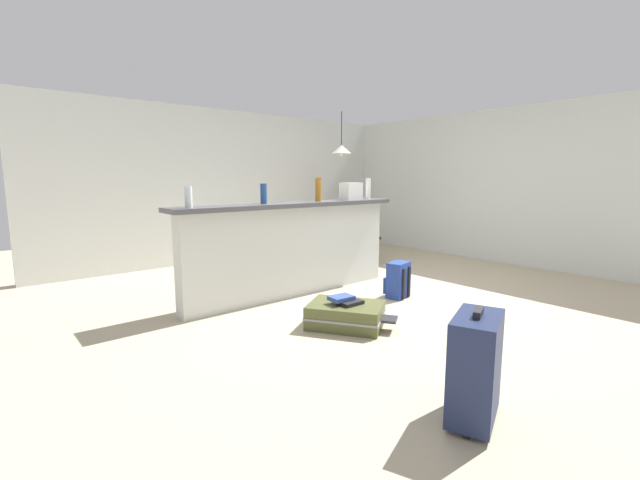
# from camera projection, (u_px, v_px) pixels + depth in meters

# --- Properties ---
(ground_plane) EXTENTS (13.00, 13.00, 0.05)m
(ground_plane) POSITION_uv_depth(u_px,v_px,m) (368.00, 294.00, 5.15)
(ground_plane) COLOR #BCAD8E
(wall_back) EXTENTS (6.60, 0.10, 2.50)m
(wall_back) POSITION_uv_depth(u_px,v_px,m) (241.00, 186.00, 7.27)
(wall_back) COLOR silver
(wall_back) RESTS_ON ground_plane
(wall_right) EXTENTS (0.10, 6.00, 2.50)m
(wall_right) POSITION_uv_depth(u_px,v_px,m) (480.00, 186.00, 7.13)
(wall_right) COLOR silver
(wall_right) RESTS_ON ground_plane
(partition_half_wall) EXTENTS (2.80, 0.20, 1.05)m
(partition_half_wall) POSITION_uv_depth(u_px,v_px,m) (293.00, 251.00, 4.96)
(partition_half_wall) COLOR silver
(partition_half_wall) RESTS_ON ground_plane
(bar_countertop) EXTENTS (2.96, 0.40, 0.05)m
(bar_countertop) POSITION_uv_depth(u_px,v_px,m) (293.00, 205.00, 4.88)
(bar_countertop) COLOR #4C4C51
(bar_countertop) RESTS_ON partition_half_wall
(bottle_clear) EXTENTS (0.07, 0.07, 0.21)m
(bottle_clear) POSITION_uv_depth(u_px,v_px,m) (188.00, 197.00, 3.99)
(bottle_clear) COLOR silver
(bottle_clear) RESTS_ON bar_countertop
(bottle_blue) EXTENTS (0.07, 0.07, 0.22)m
(bottle_blue) POSITION_uv_depth(u_px,v_px,m) (264.00, 194.00, 4.64)
(bottle_blue) COLOR #284C89
(bottle_blue) RESTS_ON bar_countertop
(bottle_amber) EXTENTS (0.07, 0.07, 0.29)m
(bottle_amber) POSITION_uv_depth(u_px,v_px,m) (318.00, 189.00, 5.13)
(bottle_amber) COLOR #9E661E
(bottle_amber) RESTS_ON bar_countertop
(bottle_white) EXTENTS (0.07, 0.07, 0.28)m
(bottle_white) POSITION_uv_depth(u_px,v_px,m) (368.00, 189.00, 5.65)
(bottle_white) COLOR silver
(bottle_white) RESTS_ON bar_countertop
(grocery_bag) EXTENTS (0.26, 0.18, 0.22)m
(grocery_bag) POSITION_uv_depth(u_px,v_px,m) (351.00, 191.00, 5.48)
(grocery_bag) COLOR silver
(grocery_bag) RESTS_ON bar_countertop
(dining_table) EXTENTS (1.10, 0.80, 0.74)m
(dining_table) POSITION_uv_depth(u_px,v_px,m) (341.00, 221.00, 7.28)
(dining_table) COLOR brown
(dining_table) RESTS_ON ground_plane
(dining_chair_near_partition) EXTENTS (0.44, 0.44, 0.93)m
(dining_chair_near_partition) POSITION_uv_depth(u_px,v_px,m) (361.00, 232.00, 6.81)
(dining_chair_near_partition) COLOR black
(dining_chair_near_partition) RESTS_ON ground_plane
(pendant_lamp) EXTENTS (0.34, 0.34, 0.75)m
(pendant_lamp) POSITION_uv_depth(u_px,v_px,m) (341.00, 149.00, 7.15)
(pendant_lamp) COLOR black
(suitcase_flat_olive) EXTENTS (0.79, 0.88, 0.22)m
(suitcase_flat_olive) POSITION_uv_depth(u_px,v_px,m) (346.00, 315.00, 3.95)
(suitcase_flat_olive) COLOR #51562D
(suitcase_flat_olive) RESTS_ON ground_plane
(backpack_blue) EXTENTS (0.31, 0.29, 0.42)m
(backpack_blue) POSITION_uv_depth(u_px,v_px,m) (398.00, 280.00, 4.89)
(backpack_blue) COLOR #233D93
(backpack_blue) RESTS_ON ground_plane
(suitcase_upright_navy) EXTENTS (0.50, 0.38, 0.67)m
(suitcase_upright_navy) POSITION_uv_depth(u_px,v_px,m) (475.00, 367.00, 2.38)
(suitcase_upright_navy) COLOR #1E284C
(suitcase_upright_navy) RESTS_ON ground_plane
(book_stack) EXTENTS (0.28, 0.24, 0.07)m
(book_stack) POSITION_uv_depth(u_px,v_px,m) (345.00, 300.00, 3.92)
(book_stack) COLOR black
(book_stack) RESTS_ON suitcase_flat_olive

